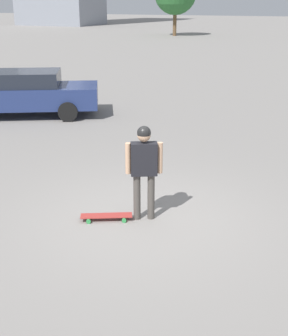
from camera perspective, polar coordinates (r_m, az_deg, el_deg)
ground_plane at (r=8.08m, az=0.00°, el=-6.14°), size 220.00×220.00×0.00m
person at (r=7.69m, az=0.00°, el=0.69°), size 0.37×0.56×1.64m
skateboard at (r=8.02m, az=-4.61°, el=-5.87°), size 0.57×0.88×0.09m
car_parked_near at (r=15.62m, az=-14.54°, el=8.86°), size 3.82×5.08×1.43m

